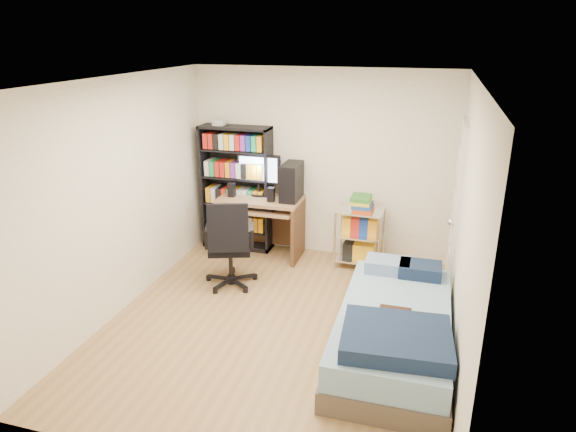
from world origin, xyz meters
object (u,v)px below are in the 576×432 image
(media_shelf, at_px, (237,187))
(bed, at_px, (394,330))
(computer_desk, at_px, (269,203))
(office_chair, at_px, (230,259))

(media_shelf, bearing_deg, bed, -40.94)
(computer_desk, xyz_separation_m, bed, (1.85, -1.93, -0.48))
(media_shelf, relative_size, bed, 0.86)
(media_shelf, xyz_separation_m, office_chair, (0.35, -1.15, -0.54))
(computer_desk, height_order, bed, computer_desk)
(computer_desk, height_order, office_chair, computer_desk)
(office_chair, bearing_deg, computer_desk, 61.80)
(computer_desk, bearing_deg, office_chair, -99.18)
(media_shelf, relative_size, office_chair, 1.65)
(computer_desk, relative_size, bed, 0.66)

